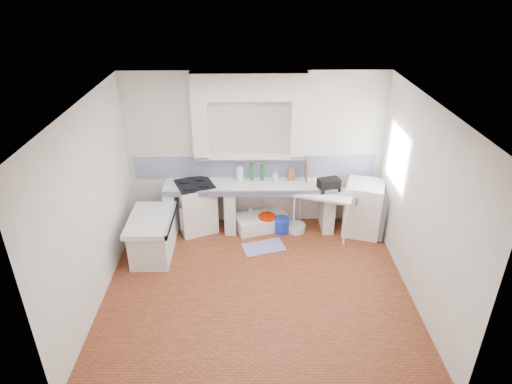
{
  "coord_description": "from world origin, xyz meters",
  "views": [
    {
      "loc": [
        -0.11,
        -5.27,
        4.35
      ],
      "look_at": [
        0.0,
        1.0,
        1.1
      ],
      "focal_mm": 31.17,
      "sensor_mm": 36.0,
      "label": 1
    }
  ],
  "objects_px": {
    "sink": "(262,223)",
    "side_table": "(322,213)",
    "stove": "(196,207)",
    "fridge": "(363,208)"
  },
  "relations": [
    {
      "from": "sink",
      "to": "fridge",
      "type": "height_order",
      "value": "fridge"
    },
    {
      "from": "side_table",
      "to": "sink",
      "type": "bearing_deg",
      "value": -169.99
    },
    {
      "from": "sink",
      "to": "fridge",
      "type": "xyz_separation_m",
      "value": [
        1.79,
        -0.15,
        0.37
      ]
    },
    {
      "from": "sink",
      "to": "side_table",
      "type": "distance_m",
      "value": 1.12
    },
    {
      "from": "stove",
      "to": "sink",
      "type": "distance_m",
      "value": 1.23
    },
    {
      "from": "fridge",
      "to": "stove",
      "type": "bearing_deg",
      "value": -165.13
    },
    {
      "from": "fridge",
      "to": "sink",
      "type": "bearing_deg",
      "value": -166.93
    },
    {
      "from": "stove",
      "to": "fridge",
      "type": "bearing_deg",
      "value": -25.19
    },
    {
      "from": "stove",
      "to": "fridge",
      "type": "distance_m",
      "value": 2.98
    },
    {
      "from": "stove",
      "to": "side_table",
      "type": "height_order",
      "value": "stove"
    }
  ]
}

